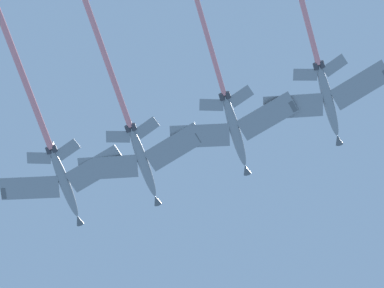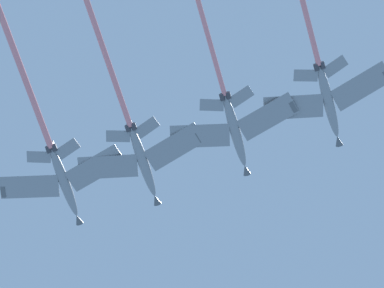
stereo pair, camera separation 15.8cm
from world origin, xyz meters
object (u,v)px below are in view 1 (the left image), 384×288
(jet_centre, at_px, (226,102))
(jet_inner_right, at_px, (320,72))
(jet_inner_left, at_px, (132,130))
(jet_far_left, at_px, (52,151))

(jet_centre, xyz_separation_m, jet_inner_right, (-0.50, -14.68, 0.58))
(jet_inner_left, xyz_separation_m, jet_centre, (-0.34, -14.85, 0.06))
(jet_centre, height_order, jet_inner_right, jet_inner_right)
(jet_far_left, relative_size, jet_inner_left, 0.94)
(jet_centre, bearing_deg, jet_inner_left, 88.69)
(jet_far_left, distance_m, jet_inner_right, 41.96)
(jet_inner_left, height_order, jet_centre, jet_centre)
(jet_inner_right, bearing_deg, jet_centre, 88.05)
(jet_far_left, xyz_separation_m, jet_inner_right, (-0.68, -41.94, 0.77))
(jet_far_left, relative_size, jet_centre, 0.90)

